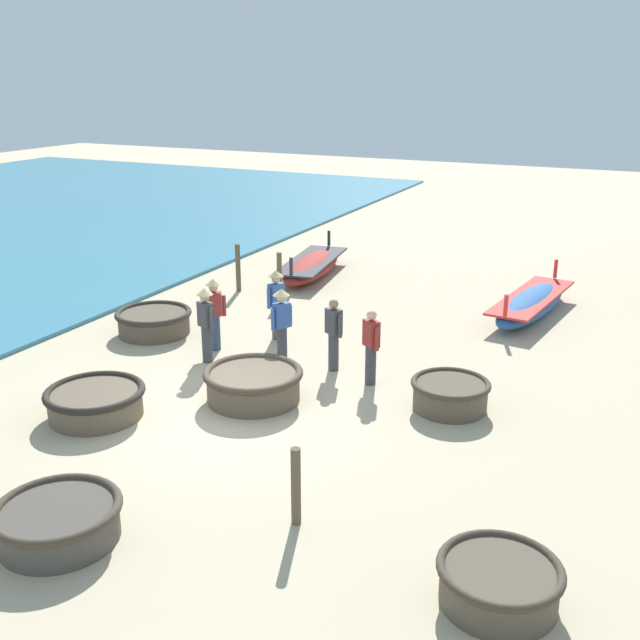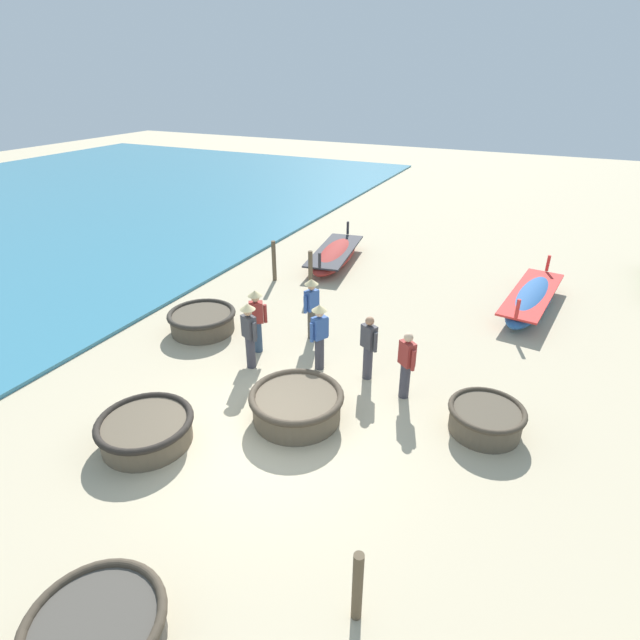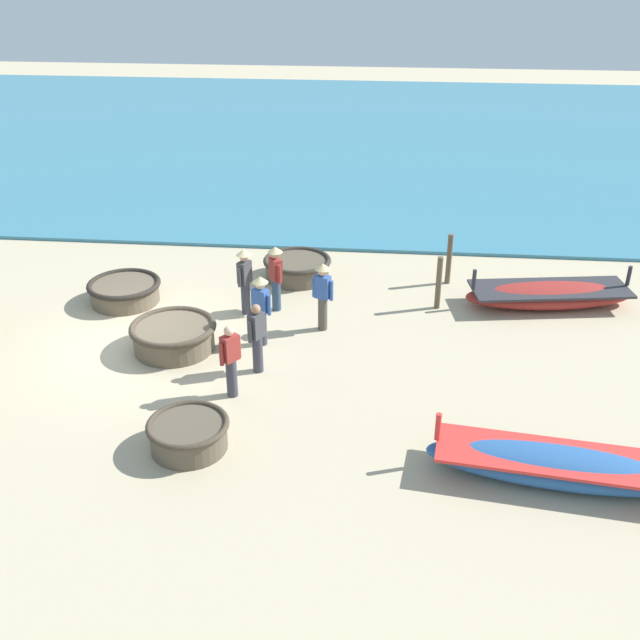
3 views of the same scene
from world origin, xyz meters
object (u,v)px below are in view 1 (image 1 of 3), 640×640
at_px(coracle_weathered, 58,520).
at_px(long_boat_blue_hull, 311,266).
at_px(coracle_upturned, 253,383).
at_px(fisherman_standing_right, 282,321).
at_px(fisherman_crouching, 371,345).
at_px(coracle_center, 154,321).
at_px(fisherman_hauling, 276,300).
at_px(coracle_tilted, 95,401).
at_px(fisherman_standing_left, 214,309).
at_px(long_boat_white_hull, 531,303).
at_px(mooring_post_shoreline, 296,486).
at_px(coracle_nearest, 450,394).
at_px(mooring_post_mid_beach, 238,268).
at_px(mooring_post_inland, 279,277).
at_px(fisherman_with_hat, 206,320).
at_px(fisherman_by_coracle, 334,333).
at_px(coracle_far_right, 499,582).

distance_m(coracle_weathered, long_boat_blue_hull, 14.08).
xyz_separation_m(coracle_upturned, fisherman_standing_right, (-0.40, 1.92, 0.62)).
bearing_deg(fisherman_crouching, coracle_center, 174.13).
height_order(coracle_upturned, fisherman_hauling, fisherman_hauling).
relative_size(coracle_tilted, fisherman_standing_left, 1.09).
distance_m(long_boat_white_hull, mooring_post_shoreline, 11.06).
bearing_deg(fisherman_standing_left, coracle_nearest, -7.58).
relative_size(coracle_upturned, long_boat_blue_hull, 0.44).
distance_m(coracle_nearest, fisherman_hauling, 5.21).
bearing_deg(coracle_upturned, coracle_weathered, -90.91).
distance_m(long_boat_blue_hull, mooring_post_mid_beach, 2.71).
distance_m(fisherman_crouching, mooring_post_inland, 6.12).
xyz_separation_m(fisherman_with_hat, fisherman_standing_right, (1.50, 0.65, 0.00)).
relative_size(long_boat_white_hull, fisherman_hauling, 2.69).
bearing_deg(coracle_center, coracle_nearest, -7.74).
bearing_deg(fisherman_crouching, long_boat_blue_hull, 124.10).
distance_m(fisherman_standing_left, fisherman_hauling, 1.52).
distance_m(coracle_tilted, fisherman_standing_left, 3.92).
bearing_deg(fisherman_by_coracle, mooring_post_inland, 131.00).
xyz_separation_m(long_boat_blue_hull, fisherman_crouching, (4.77, -7.04, 0.54)).
xyz_separation_m(fisherman_standing_right, mooring_post_shoreline, (3.04, -5.26, -0.37)).
xyz_separation_m(coracle_upturned, fisherman_crouching, (1.75, 1.67, 0.50)).
relative_size(long_boat_white_hull, mooring_post_mid_beach, 3.28).
bearing_deg(fisherman_crouching, mooring_post_inland, 135.75).
bearing_deg(coracle_center, coracle_weathered, -61.33).
distance_m(coracle_far_right, fisherman_crouching, 6.67).
distance_m(long_boat_blue_hull, mooring_post_shoreline, 13.31).
relative_size(coracle_far_right, fisherman_crouching, 0.96).
bearing_deg(coracle_nearest, mooring_post_inland, 142.64).
bearing_deg(coracle_nearest, fisherman_crouching, 166.25).
distance_m(long_boat_blue_hull, fisherman_standing_right, 7.30).
distance_m(long_boat_white_hull, mooring_post_mid_beach, 8.12).
relative_size(coracle_center, fisherman_by_coracle, 1.16).
distance_m(coracle_nearest, fisherman_crouching, 1.91).
height_order(coracle_far_right, fisherman_hauling, fisherman_hauling).
height_order(coracle_nearest, mooring_post_inland, mooring_post_inland).
xyz_separation_m(coracle_center, long_boat_blue_hull, (1.07, 6.44, -0.02)).
bearing_deg(mooring_post_shoreline, mooring_post_mid_beach, 125.23).
xyz_separation_m(fisherman_standing_left, mooring_post_mid_beach, (-2.01, 4.29, -0.27)).
xyz_separation_m(coracle_far_right, coracle_upturned, (-5.57, 3.78, 0.05)).
bearing_deg(coracle_far_right, mooring_post_mid_beach, 134.04).
bearing_deg(long_boat_blue_hull, coracle_upturned, -70.91).
xyz_separation_m(coracle_tilted, long_boat_white_hull, (6.08, 9.53, 0.01)).
relative_size(long_boat_blue_hull, mooring_post_inland, 3.20).
bearing_deg(coracle_center, fisherman_by_coracle, -2.87).
xyz_separation_m(coracle_tilted, mooring_post_inland, (-0.39, 7.82, 0.38)).
bearing_deg(coracle_far_right, fisherman_by_coracle, 129.58).
xyz_separation_m(mooring_post_shoreline, mooring_post_mid_beach, (-6.79, 9.62, 0.10)).
bearing_deg(fisherman_crouching, mooring_post_mid_beach, 142.04).
height_order(fisherman_crouching, mooring_post_mid_beach, fisherman_crouching).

